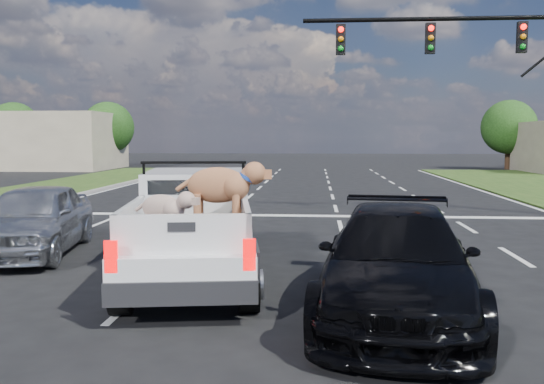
% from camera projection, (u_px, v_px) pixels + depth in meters
% --- Properties ---
extents(ground, '(160.00, 160.00, 0.00)m').
position_uv_depth(ground, '(244.00, 307.00, 8.53)').
color(ground, black).
rests_on(ground, ground).
extents(road_markings, '(17.75, 60.00, 0.01)m').
position_uv_depth(road_markings, '(275.00, 233.00, 15.04)').
color(road_markings, silver).
rests_on(road_markings, ground).
extents(traffic_signal, '(9.11, 0.31, 7.00)m').
position_uv_depth(traffic_signal, '(514.00, 66.00, 17.95)').
color(traffic_signal, black).
rests_on(traffic_signal, ground).
extents(building_left, '(10.00, 8.00, 4.40)m').
position_uv_depth(building_left, '(50.00, 141.00, 45.57)').
color(building_left, '#B6A88B').
rests_on(building_left, ground).
extents(tree_far_b, '(4.20, 4.20, 5.40)m').
position_uv_depth(tree_far_b, '(14.00, 128.00, 47.76)').
color(tree_far_b, '#332114').
rests_on(tree_far_b, ground).
extents(tree_far_c, '(4.20, 4.20, 5.40)m').
position_uv_depth(tree_far_c, '(108.00, 128.00, 47.15)').
color(tree_far_c, '#332114').
rests_on(tree_far_c, ground).
extents(tree_far_d, '(4.20, 4.20, 5.40)m').
position_uv_depth(tree_far_d, '(509.00, 127.00, 44.71)').
color(tree_far_d, '#332114').
rests_on(tree_far_d, ground).
extents(pickup_truck, '(2.80, 5.80, 2.09)m').
position_uv_depth(pickup_truck, '(196.00, 222.00, 10.34)').
color(pickup_truck, black).
rests_on(pickup_truck, ground).
extents(silver_sedan, '(2.51, 4.71, 1.53)m').
position_uv_depth(silver_sedan, '(34.00, 219.00, 12.37)').
color(silver_sedan, silver).
rests_on(silver_sedan, ground).
extents(black_coupe, '(2.75, 5.40, 1.50)m').
position_uv_depth(black_coupe, '(397.00, 262.00, 8.16)').
color(black_coupe, black).
rests_on(black_coupe, ground).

